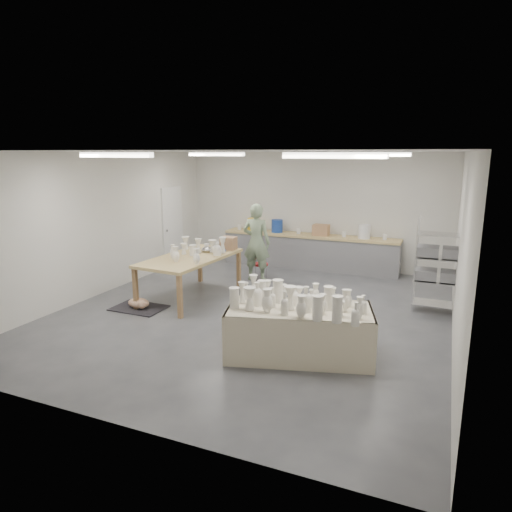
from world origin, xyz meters
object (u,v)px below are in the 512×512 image
at_px(work_table, 196,256).
at_px(potter, 256,242).
at_px(red_stool, 261,265).
at_px(drying_table, 298,329).

height_order(work_table, potter, potter).
relative_size(work_table, red_stool, 6.28).
bearing_deg(potter, red_stool, -92.91).
xyz_separation_m(drying_table, work_table, (-2.86, 1.96, 0.45)).
xyz_separation_m(work_table, potter, (0.66, 1.65, 0.04)).
relative_size(work_table, potter, 1.33).
bearing_deg(drying_table, potter, 105.69).
xyz_separation_m(work_table, red_stool, (0.66, 1.92, -0.57)).
bearing_deg(potter, drying_table, 118.40).
distance_m(work_table, red_stool, 2.11).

